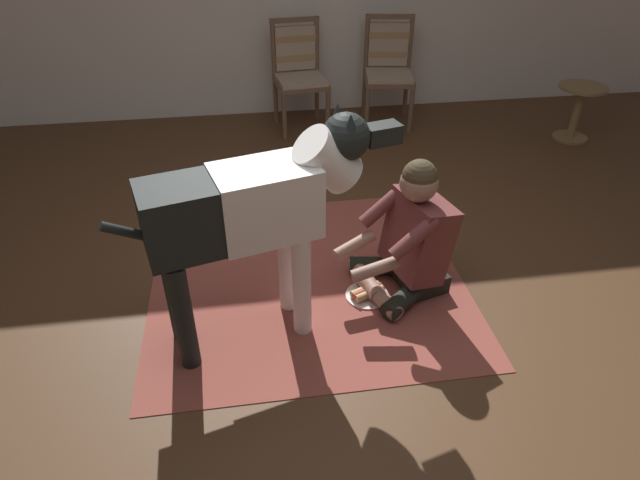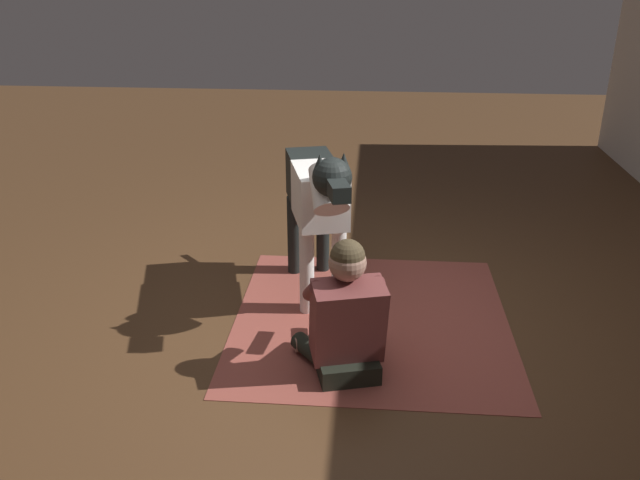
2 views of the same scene
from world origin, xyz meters
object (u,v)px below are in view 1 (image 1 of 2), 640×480
at_px(large_dog, 255,210).
at_px(hot_dog_on_plate, 367,293).
at_px(dining_chair_left_of_pair, 298,70).
at_px(round_side_table, 578,108).
at_px(person_sitting_on_floor, 410,239).
at_px(dining_chair_right_of_pair, 388,66).

distance_m(large_dog, hot_dog_on_plate, 0.97).
distance_m(dining_chair_left_of_pair, hot_dog_on_plate, 2.72).
bearing_deg(round_side_table, large_dog, -144.82).
relative_size(person_sitting_on_floor, large_dog, 0.59).
bearing_deg(person_sitting_on_floor, dining_chair_right_of_pair, 78.48).
distance_m(person_sitting_on_floor, hot_dog_on_plate, 0.41).
relative_size(dining_chair_left_of_pair, dining_chair_right_of_pair, 1.00).
distance_m(dining_chair_left_of_pair, large_dog, 2.89).
height_order(dining_chair_left_of_pair, dining_chair_right_of_pair, same).
bearing_deg(person_sitting_on_floor, hot_dog_on_plate, -165.16).
bearing_deg(round_side_table, dining_chair_left_of_pair, 163.78).
xyz_separation_m(dining_chair_left_of_pair, round_side_table, (2.47, -0.72, -0.24)).
height_order(person_sitting_on_floor, hot_dog_on_plate, person_sitting_on_floor).
xyz_separation_m(dining_chair_left_of_pair, dining_chair_right_of_pair, (0.87, -0.00, 0.00)).
relative_size(large_dog, round_side_table, 2.83).
distance_m(large_dog, round_side_table, 3.70).
bearing_deg(large_dog, dining_chair_right_of_pair, 63.72).
bearing_deg(dining_chair_right_of_pair, round_side_table, -24.11).
bearing_deg(hot_dog_on_plate, large_dog, -165.16).
bearing_deg(large_dog, person_sitting_on_floor, 14.84).
xyz_separation_m(dining_chair_right_of_pair, hot_dog_on_plate, (-0.78, -2.67, -0.52)).
distance_m(dining_chair_right_of_pair, large_dog, 3.17).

